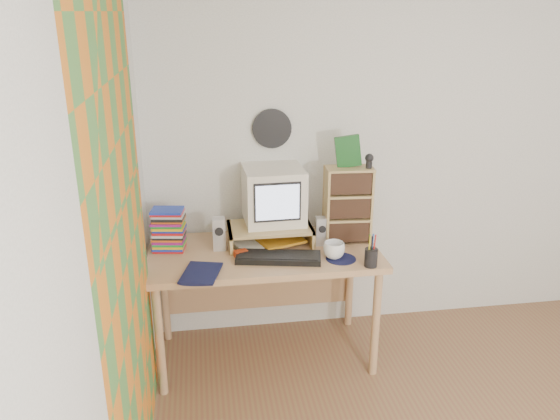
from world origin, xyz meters
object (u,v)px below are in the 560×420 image
object	(u,v)px
keyboard	(278,257)
crt_monitor	(274,197)
cd_rack	(348,205)
diary	(184,271)
mug	(334,250)
desk	(263,266)
dvd_stack	(169,230)

from	to	relation	value
keyboard	crt_monitor	bearing A→B (deg)	97.91
cd_rack	diary	xyz separation A→B (m)	(-1.02, -0.33, -0.22)
cd_rack	diary	bearing A→B (deg)	-158.21
cd_rack	mug	world-z (taller)	cd_rack
desk	mug	distance (m)	0.49
cd_rack	diary	distance (m)	1.09
crt_monitor	dvd_stack	bearing A→B (deg)	-177.58
desk	keyboard	size ratio (longest dim) A/B	2.83
diary	dvd_stack	bearing A→B (deg)	118.62
crt_monitor	dvd_stack	distance (m)	0.68
crt_monitor	diary	xyz separation A→B (m)	(-0.57, -0.40, -0.27)
desk	dvd_stack	xyz separation A→B (m)	(-0.57, 0.04, 0.27)
crt_monitor	desk	bearing A→B (deg)	-136.53
keyboard	diary	bearing A→B (deg)	-157.38
keyboard	cd_rack	bearing A→B (deg)	36.63
dvd_stack	cd_rack	distance (m)	1.11
mug	diary	distance (m)	0.88
cd_rack	crt_monitor	bearing A→B (deg)	174.66
dvd_stack	mug	world-z (taller)	dvd_stack
keyboard	cd_rack	distance (m)	0.57
keyboard	diary	world-z (taller)	diary
desk	cd_rack	world-z (taller)	cd_rack
mug	cd_rack	bearing A→B (deg)	59.38
desk	keyboard	bearing A→B (deg)	-72.07
cd_rack	mug	distance (m)	0.34
dvd_stack	keyboard	bearing A→B (deg)	-12.34
cd_rack	mug	size ratio (longest dim) A/B	3.82
keyboard	mug	world-z (taller)	mug
diary	mug	bearing A→B (deg)	20.43
mug	diary	world-z (taller)	mug
desk	crt_monitor	bearing A→B (deg)	45.25
cd_rack	mug	bearing A→B (deg)	-116.73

